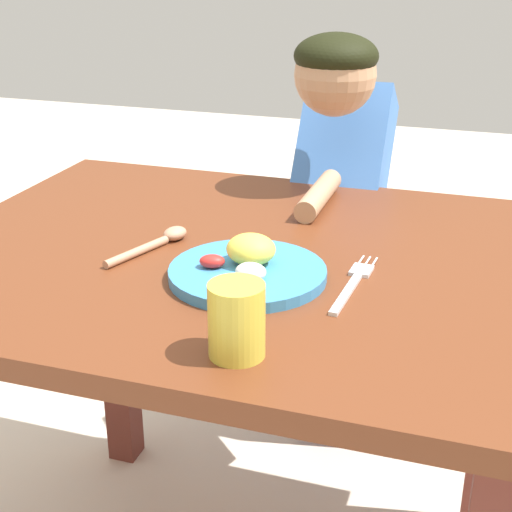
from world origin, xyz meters
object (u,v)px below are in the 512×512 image
at_px(plate, 248,268).
at_px(fork, 354,282).
at_px(drinking_cup, 237,320).
at_px(person, 341,245).
at_px(spoon, 159,241).

relative_size(plate, fork, 1.11).
bearing_deg(fork, drinking_cup, 162.15).
distance_m(drinking_cup, person, 0.83).
bearing_deg(fork, spoon, 85.93).
distance_m(fork, spoon, 0.34).
xyz_separation_m(plate, spoon, (-0.18, 0.07, -0.01)).
bearing_deg(plate, drinking_cup, -74.77).
bearing_deg(spoon, drinking_cup, -121.08).
distance_m(plate, spoon, 0.19).
xyz_separation_m(fork, spoon, (-0.33, 0.04, 0.01)).
relative_size(plate, spoon, 1.35).
xyz_separation_m(fork, drinking_cup, (-0.10, -0.24, 0.04)).
height_order(drinking_cup, person, person).
bearing_deg(drinking_cup, plate, 105.23).
height_order(spoon, drinking_cup, drinking_cup).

